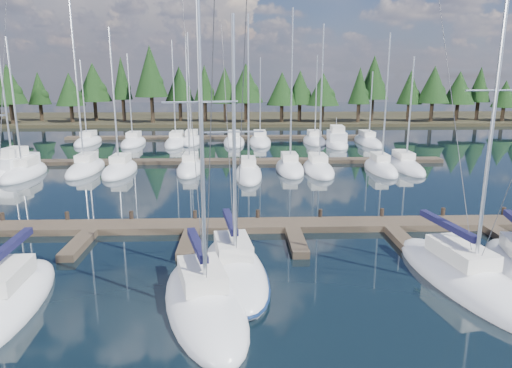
{
  "coord_description": "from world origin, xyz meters",
  "views": [
    {
      "loc": [
        2.87,
        -8.8,
        9.17
      ],
      "look_at": [
        3.99,
        22.0,
        1.88
      ],
      "focal_mm": 32.0,
      "sensor_mm": 36.0,
      "label": 1
    }
  ],
  "objects_px": {
    "front_sailboat_3": "(204,302)",
    "motor_yacht_right": "(336,142)",
    "front_sailboat_5": "(465,278)",
    "front_sailboat_2": "(1,304)",
    "main_dock": "(193,229)",
    "motor_yacht_left": "(17,169)",
    "front_sailboat_4": "(234,271)"
  },
  "relations": [
    {
      "from": "main_dock",
      "to": "motor_yacht_left",
      "type": "relative_size",
      "value": 5.0
    },
    {
      "from": "front_sailboat_2",
      "to": "front_sailboat_5",
      "type": "bearing_deg",
      "value": 4.99
    },
    {
      "from": "main_dock",
      "to": "front_sailboat_5",
      "type": "height_order",
      "value": "front_sailboat_5"
    },
    {
      "from": "front_sailboat_3",
      "to": "front_sailboat_4",
      "type": "relative_size",
      "value": 1.21
    },
    {
      "from": "front_sailboat_4",
      "to": "front_sailboat_5",
      "type": "relative_size",
      "value": 0.79
    },
    {
      "from": "main_dock",
      "to": "motor_yacht_left",
      "type": "bearing_deg",
      "value": 136.5
    },
    {
      "from": "main_dock",
      "to": "front_sailboat_2",
      "type": "relative_size",
      "value": 3.09
    },
    {
      "from": "front_sailboat_2",
      "to": "motor_yacht_right",
      "type": "xyz_separation_m",
      "value": [
        22.8,
        44.3,
        0.2
      ]
    },
    {
      "from": "front_sailboat_5",
      "to": "motor_yacht_right",
      "type": "relative_size",
      "value": 1.71
    },
    {
      "from": "front_sailboat_5",
      "to": "motor_yacht_right",
      "type": "height_order",
      "value": "front_sailboat_5"
    },
    {
      "from": "main_dock",
      "to": "front_sailboat_2",
      "type": "bearing_deg",
      "value": -126.28
    },
    {
      "from": "main_dock",
      "to": "front_sailboat_2",
      "type": "distance_m",
      "value": 11.37
    },
    {
      "from": "front_sailboat_5",
      "to": "motor_yacht_left",
      "type": "relative_size",
      "value": 1.78
    },
    {
      "from": "front_sailboat_2",
      "to": "front_sailboat_3",
      "type": "distance_m",
      "value": 8.11
    },
    {
      "from": "front_sailboat_4",
      "to": "motor_yacht_left",
      "type": "xyz_separation_m",
      "value": [
        -21.21,
        23.91,
        0.2
      ]
    },
    {
      "from": "front_sailboat_2",
      "to": "motor_yacht_left",
      "type": "bearing_deg",
      "value": 113.92
    },
    {
      "from": "front_sailboat_2",
      "to": "front_sailboat_4",
      "type": "distance_m",
      "value": 9.75
    },
    {
      "from": "front_sailboat_4",
      "to": "front_sailboat_3",
      "type": "bearing_deg",
      "value": -111.06
    },
    {
      "from": "main_dock",
      "to": "motor_yacht_right",
      "type": "distance_m",
      "value": 38.64
    },
    {
      "from": "front_sailboat_2",
      "to": "motor_yacht_left",
      "type": "relative_size",
      "value": 1.62
    },
    {
      "from": "main_dock",
      "to": "motor_yacht_left",
      "type": "height_order",
      "value": "motor_yacht_left"
    },
    {
      "from": "front_sailboat_2",
      "to": "front_sailboat_3",
      "type": "relative_size",
      "value": 0.94
    },
    {
      "from": "front_sailboat_3",
      "to": "front_sailboat_5",
      "type": "bearing_deg",
      "value": 9.09
    },
    {
      "from": "front_sailboat_5",
      "to": "motor_yacht_left",
      "type": "distance_m",
      "value": 40.43
    },
    {
      "from": "front_sailboat_5",
      "to": "motor_yacht_left",
      "type": "bearing_deg",
      "value": 141.58
    },
    {
      "from": "front_sailboat_2",
      "to": "front_sailboat_3",
      "type": "bearing_deg",
      "value": -0.98
    },
    {
      "from": "front_sailboat_3",
      "to": "motor_yacht_left",
      "type": "relative_size",
      "value": 1.71
    },
    {
      "from": "front_sailboat_3",
      "to": "motor_yacht_right",
      "type": "distance_m",
      "value": 46.81
    },
    {
      "from": "front_sailboat_2",
      "to": "front_sailboat_5",
      "type": "distance_m",
      "value": 19.84
    },
    {
      "from": "main_dock",
      "to": "front_sailboat_2",
      "type": "xyz_separation_m",
      "value": [
        -6.73,
        -9.16,
        0.08
      ]
    },
    {
      "from": "front_sailboat_2",
      "to": "front_sailboat_4",
      "type": "xyz_separation_m",
      "value": [
        9.3,
        2.94,
        -0.01
      ]
    },
    {
      "from": "front_sailboat_5",
      "to": "front_sailboat_4",
      "type": "bearing_deg",
      "value": 173.37
    }
  ]
}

